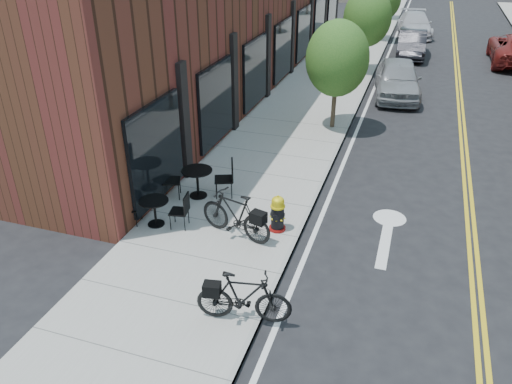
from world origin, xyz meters
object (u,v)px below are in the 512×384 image
(bistro_set_b, at_px, (155,209))
(parked_car_b, at_px, (412,44))
(fire_hydrant, at_px, (278,214))
(parked_car_a, at_px, (398,79))
(bicycle_left, at_px, (235,215))
(parked_car_c, at_px, (415,24))
(bicycle_right, at_px, (244,297))
(bistro_set_c, at_px, (197,179))

(bistro_set_b, height_order, parked_car_b, parked_car_b)
(fire_hydrant, distance_m, parked_car_a, 12.29)
(bicycle_left, distance_m, parked_car_a, 13.02)
(bicycle_left, xyz_separation_m, parked_car_a, (2.76, 12.72, 0.08))
(bistro_set_b, relative_size, parked_car_c, 0.34)
(bicycle_right, bearing_deg, parked_car_b, -15.20)
(fire_hydrant, distance_m, bistro_set_b, 3.04)
(parked_car_a, height_order, parked_car_c, parked_car_a)
(bicycle_right, xyz_separation_m, parked_car_b, (1.81, 22.97, 0.04))
(bistro_set_c, distance_m, parked_car_c, 25.32)
(fire_hydrant, xyz_separation_m, bistro_set_c, (-2.54, 0.93, 0.08))
(fire_hydrant, height_order, parked_car_c, parked_car_c)
(bistro_set_b, bearing_deg, fire_hydrant, 4.54)
(bicycle_right, xyz_separation_m, bistro_set_c, (-2.82, 4.18, -0.02))
(parked_car_a, bearing_deg, fire_hydrant, -105.50)
(bistro_set_c, height_order, parked_car_a, parked_car_a)
(bicycle_right, relative_size, bistro_set_c, 0.92)
(bistro_set_b, relative_size, parked_car_b, 0.40)
(fire_hydrant, relative_size, parked_car_a, 0.21)
(bistro_set_c, bearing_deg, bicycle_left, -64.15)
(bistro_set_b, height_order, parked_car_a, parked_car_a)
(bicycle_left, bearing_deg, parked_car_b, -173.28)
(bicycle_right, height_order, parked_car_b, parked_car_b)
(fire_hydrant, xyz_separation_m, parked_car_b, (2.10, 19.72, 0.14))
(fire_hydrant, distance_m, bicycle_left, 1.06)
(parked_car_a, distance_m, parked_car_b, 7.59)
(bicycle_right, bearing_deg, bistro_set_b, 41.50)
(bicycle_left, relative_size, parked_car_a, 0.42)
(bistro_set_c, height_order, parked_car_c, parked_car_c)
(bistro_set_c, relative_size, parked_car_a, 0.43)
(bistro_set_b, distance_m, parked_car_a, 13.76)
(parked_car_a, xyz_separation_m, parked_car_b, (0.20, 7.58, -0.08))
(bicycle_left, xyz_separation_m, parked_car_b, (2.97, 20.31, 0.00))
(bicycle_left, xyz_separation_m, bicycle_right, (1.15, -2.66, -0.04))
(bistro_set_b, xyz_separation_m, bistro_set_c, (0.40, 1.67, 0.07))
(bicycle_left, distance_m, bistro_set_b, 2.08)
(bistro_set_b, bearing_deg, bicycle_left, -5.32)
(bicycle_left, distance_m, bistro_set_c, 2.26)
(parked_car_b, bearing_deg, bicycle_left, -100.11)
(fire_hydrant, height_order, bicycle_left, bicycle_left)
(bicycle_left, height_order, bistro_set_c, bicycle_left)
(parked_car_b, bearing_deg, bistro_set_b, -105.64)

